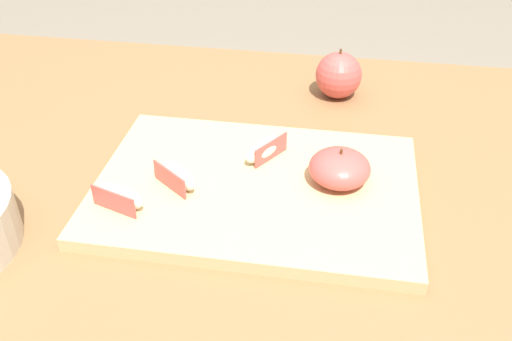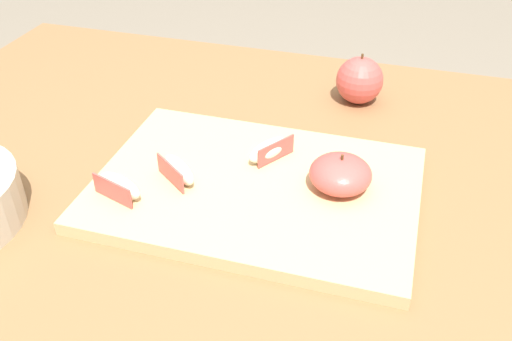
{
  "view_description": "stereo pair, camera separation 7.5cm",
  "coord_description": "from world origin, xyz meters",
  "views": [
    {
      "loc": [
        0.03,
        -0.66,
        1.22
      ],
      "look_at": [
        -0.07,
        -0.06,
        0.79
      ],
      "focal_mm": 40.0,
      "sensor_mm": 36.0,
      "label": 1
    },
    {
      "loc": [
        0.1,
        -0.64,
        1.22
      ],
      "look_at": [
        -0.07,
        -0.06,
        0.79
      ],
      "focal_mm": 40.0,
      "sensor_mm": 36.0,
      "label": 2
    }
  ],
  "objects": [
    {
      "name": "dining_table",
      "position": [
        0.0,
        0.0,
        0.65
      ],
      "size": [
        1.41,
        0.81,
        0.75
      ],
      "color": "brown",
      "rests_on": "ground_plane"
    },
    {
      "name": "cutting_board",
      "position": [
        -0.07,
        -0.06,
        0.76
      ],
      "size": [
        0.43,
        0.3,
        0.02
      ],
      "color": "tan",
      "rests_on": "dining_table"
    },
    {
      "name": "apple_half_skin_up",
      "position": [
        0.04,
        -0.04,
        0.79
      ],
      "size": [
        0.08,
        0.08,
        0.05
      ],
      "color": "#D14C47",
      "rests_on": "cutting_board"
    },
    {
      "name": "apple_wedge_middle",
      "position": [
        -0.07,
        0.0,
        0.79
      ],
      "size": [
        0.06,
        0.07,
        0.03
      ],
      "color": "#F4EACC",
      "rests_on": "cutting_board"
    },
    {
      "name": "apple_wedge_right",
      "position": [
        -0.23,
        -0.14,
        0.79
      ],
      "size": [
        0.07,
        0.04,
        0.03
      ],
      "color": "#F4EACC",
      "rests_on": "cutting_board"
    },
    {
      "name": "apple_wedge_near_knife",
      "position": [
        -0.17,
        -0.08,
        0.79
      ],
      "size": [
        0.07,
        0.06,
        0.03
      ],
      "color": "#F4EACC",
      "rests_on": "cutting_board"
    },
    {
      "name": "whole_apple_pink_lady",
      "position": [
        0.02,
        0.24,
        0.79
      ],
      "size": [
        0.08,
        0.08,
        0.09
      ],
      "color": "#D14C47",
      "rests_on": "dining_table"
    }
  ]
}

